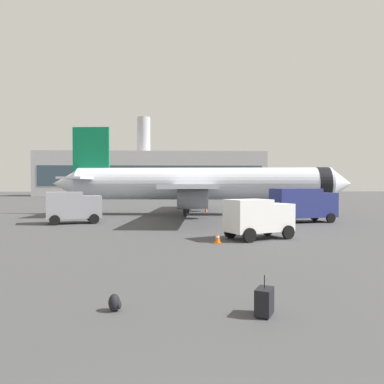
# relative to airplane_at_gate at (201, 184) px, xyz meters

# --- Properties ---
(airplane_at_gate) EXTENTS (35.77, 32.29, 10.50)m
(airplane_at_gate) POSITION_rel_airplane_at_gate_xyz_m (0.00, 0.00, 0.00)
(airplane_at_gate) COLOR silver
(airplane_at_gate) RESTS_ON ground
(service_truck) EXTENTS (5.26, 3.77, 2.90)m
(service_truck) POSITION_rel_airplane_at_gate_xyz_m (-12.44, -9.70, -2.05)
(service_truck) COLOR gray
(service_truck) RESTS_ON ground
(fuel_truck) EXTENTS (6.40, 3.87, 3.20)m
(fuel_truck) POSITION_rel_airplane_at_gate_xyz_m (8.97, -9.64, -1.88)
(fuel_truck) COLOR navy
(fuel_truck) RESTS_ON ground
(cargo_van) EXTENTS (4.83, 3.78, 2.60)m
(cargo_van) POSITION_rel_airplane_at_gate_xyz_m (2.38, -20.09, -2.21)
(cargo_van) COLOR white
(cargo_van) RESTS_ON ground
(safety_cone_near) EXTENTS (0.44, 0.44, 0.73)m
(safety_cone_near) POSITION_rel_airplane_at_gate_xyz_m (0.89, 3.73, -3.30)
(safety_cone_near) COLOR #F2590C
(safety_cone_near) RESTS_ON ground
(safety_cone_mid) EXTENTS (0.44, 0.44, 0.65)m
(safety_cone_mid) POSITION_rel_airplane_at_gate_xyz_m (-0.50, -21.81, -3.33)
(safety_cone_mid) COLOR #F2590C
(safety_cone_mid) RESTS_ON ground
(rolling_suitcase) EXTENTS (0.65, 0.75, 1.10)m
(rolling_suitcase) POSITION_rel_airplane_at_gate_xyz_m (-0.64, -34.22, -3.27)
(rolling_suitcase) COLOR black
(rolling_suitcase) RESTS_ON ground
(traveller_backpack) EXTENTS (0.36, 0.40, 0.48)m
(traveller_backpack) POSITION_rel_airplane_at_gate_xyz_m (-4.72, -33.67, -3.42)
(traveller_backpack) COLOR black
(traveller_backpack) RESTS_ON ground
(terminal_building) EXTENTS (74.44, 17.36, 26.41)m
(terminal_building) POSITION_rel_airplane_at_gate_xyz_m (-10.91, 81.64, 3.71)
(terminal_building) COLOR #B2B2B7
(terminal_building) RESTS_ON ground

